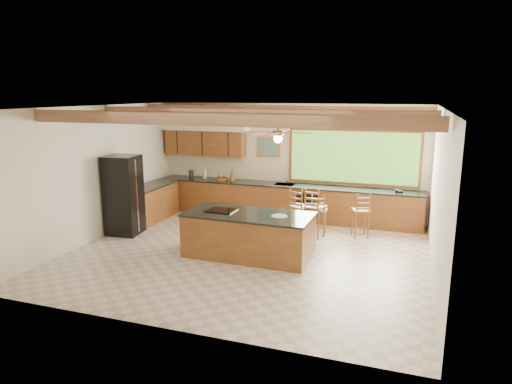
% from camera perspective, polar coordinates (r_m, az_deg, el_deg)
% --- Properties ---
extents(ground, '(7.20, 7.20, 0.00)m').
position_cam_1_polar(ground, '(9.56, -1.14, -7.73)').
color(ground, beige).
rests_on(ground, ground).
extents(room_shell, '(7.27, 6.54, 3.02)m').
position_cam_1_polar(room_shell, '(9.71, -0.81, 6.03)').
color(room_shell, silver).
rests_on(room_shell, ground).
extents(counter_run, '(7.12, 3.10, 1.26)m').
position_cam_1_polar(counter_run, '(11.97, -0.70, -1.26)').
color(counter_run, brown).
rests_on(counter_run, ground).
extents(island, '(2.59, 1.26, 0.92)m').
position_cam_1_polar(island, '(9.33, -0.91, -5.34)').
color(island, brown).
rests_on(island, ground).
extents(refrigerator, '(0.79, 0.78, 1.86)m').
position_cam_1_polar(refrigerator, '(11.11, -16.23, -0.37)').
color(refrigerator, black).
rests_on(refrigerator, ground).
extents(bar_stool_a, '(0.37, 0.37, 1.00)m').
position_cam_1_polar(bar_stool_a, '(10.65, 7.80, -2.40)').
color(bar_stool_a, brown).
rests_on(bar_stool_a, ground).
extents(bar_stool_b, '(0.52, 0.52, 1.15)m').
position_cam_1_polar(bar_stool_b, '(10.57, 5.43, -1.94)').
color(bar_stool_b, brown).
rests_on(bar_stool_b, ground).
extents(bar_stool_c, '(0.51, 0.51, 1.18)m').
position_cam_1_polar(bar_stool_c, '(10.49, 7.35, -2.02)').
color(bar_stool_c, brown).
rests_on(bar_stool_c, ground).
extents(bar_stool_d, '(0.49, 0.49, 1.05)m').
position_cam_1_polar(bar_stool_d, '(10.70, 12.94, -2.37)').
color(bar_stool_d, brown).
rests_on(bar_stool_d, ground).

